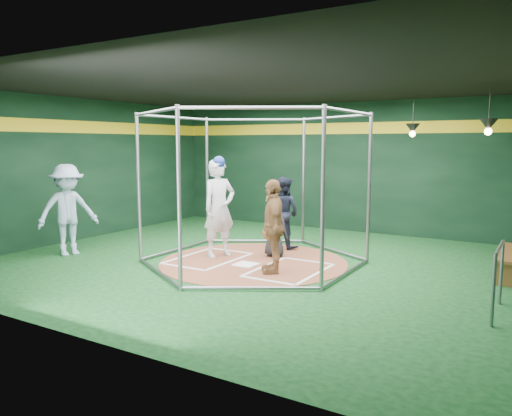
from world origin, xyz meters
The scene contains 14 objects.
room_shell centered at (0.00, 0.01, 1.75)m, with size 10.10×9.10×3.53m.
clay_disc centered at (0.00, 0.00, 0.01)m, with size 3.80×3.80×0.01m, color brown.
home_plate centered at (0.00, -0.30, 0.02)m, with size 0.43×0.43×0.01m, color white.
batter_box_left centered at (-0.95, -0.25, 0.02)m, with size 1.17×1.77×0.01m.
batter_box_right centered at (0.95, -0.25, 0.02)m, with size 1.17×1.77×0.01m.
batting_cage centered at (0.00, 0.00, 1.50)m, with size 4.05×4.67×3.00m.
pendant_lamp_near centered at (2.20, 3.60, 2.74)m, with size 0.34×0.34×0.90m.
pendant_lamp_far centered at (4.00, 2.00, 2.74)m, with size 0.34×0.34×0.90m.
batter_figure centered at (-0.88, 0.06, 1.06)m, with size 0.73×0.88×2.12m.
visitor_leopard centered at (0.74, -0.51, 0.88)m, with size 1.02×0.42×1.74m, color tan.
catcher_figure centered at (0.12, 0.64, 0.58)m, with size 0.61×0.61×1.15m.
umpire centered at (-0.13, 1.54, 0.83)m, with size 0.79×0.62×1.63m, color black.
bystander_blue centered at (-3.77, -1.46, 0.98)m, with size 1.27×0.73×1.96m, color #9AB2CC.
steel_railing centered at (4.55, -0.92, 0.66)m, with size 0.05×1.14×0.98m.
Camera 1 is at (5.13, -8.47, 2.40)m, focal length 35.00 mm.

